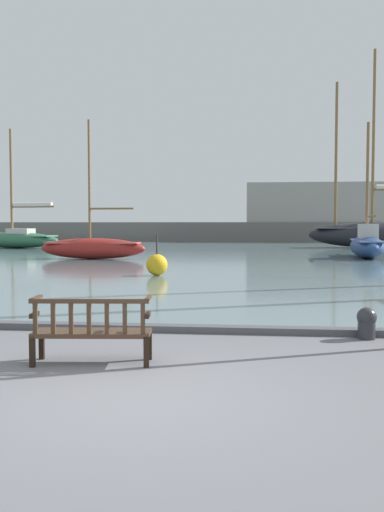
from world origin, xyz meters
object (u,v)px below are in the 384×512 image
object	(u,v)px
sailboat_far_starboard	(375,232)
channel_buoy	(157,265)
sailboat_nearest_port	(367,244)
sailboat_mid_port	(15,238)
mooring_bollard	(367,322)
park_bench	(92,330)
sailboat_outer_starboard	(93,247)

from	to	relation	value
sailboat_far_starboard	channel_buoy	bearing A→B (deg)	-116.89
sailboat_nearest_port	sailboat_far_starboard	xyz separation A→B (m)	(3.15, 13.16, 0.50)
sailboat_mid_port	sailboat_nearest_port	bearing A→B (deg)	-21.65
sailboat_far_starboard	mooring_bollard	xyz separation A→B (m)	(-7.37, -35.19, -1.02)
park_bench	sailboat_nearest_port	world-z (taller)	sailboat_nearest_port
sailboat_nearest_port	park_bench	bearing A→B (deg)	-108.94
sailboat_nearest_port	mooring_bollard	bearing A→B (deg)	-100.84
mooring_bollard	sailboat_outer_starboard	bearing A→B (deg)	117.98
mooring_bollard	sailboat_mid_port	bearing A→B (deg)	122.08
mooring_bollard	park_bench	bearing A→B (deg)	-152.27
sailboat_far_starboard	sailboat_mid_port	bearing A→B (deg)	-172.36
park_bench	sailboat_mid_port	xyz separation A→B (m)	(-15.70, 33.69, 0.37)
sailboat_mid_port	sailboat_nearest_port	xyz separation A→B (m)	(23.99, -9.52, -0.04)
sailboat_outer_starboard	mooring_bollard	bearing A→B (deg)	-62.02
channel_buoy	park_bench	bearing A→B (deg)	-84.39
sailboat_mid_port	channel_buoy	xyz separation A→B (m)	(14.48, -21.32, -0.38)
sailboat_mid_port	sailboat_outer_starboard	distance (m)	15.54
sailboat_nearest_port	channel_buoy	distance (m)	15.16
sailboat_outer_starboard	sailboat_far_starboard	size ratio (longest dim) A/B	0.48
sailboat_mid_port	sailboat_far_starboard	size ratio (longest dim) A/B	0.60
sailboat_nearest_port	mooring_bollard	distance (m)	22.43
sailboat_nearest_port	channel_buoy	bearing A→B (deg)	-128.86
sailboat_nearest_port	channel_buoy	xyz separation A→B (m)	(-9.51, -11.80, -0.34)
sailboat_mid_port	sailboat_outer_starboard	world-z (taller)	sailboat_mid_port
sailboat_nearest_port	channel_buoy	size ratio (longest dim) A/B	5.00
sailboat_mid_port	sailboat_nearest_port	size ratio (longest dim) A/B	1.22
sailboat_mid_port	sailboat_nearest_port	distance (m)	25.81
park_bench	channel_buoy	xyz separation A→B (m)	(-1.22, 12.37, -0.00)
sailboat_mid_port	channel_buoy	world-z (taller)	sailboat_mid_port
park_bench	sailboat_far_starboard	xyz separation A→B (m)	(11.44, 37.33, 0.83)
sailboat_mid_port	channel_buoy	size ratio (longest dim) A/B	6.10
sailboat_mid_port	mooring_bollard	size ratio (longest dim) A/B	16.81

